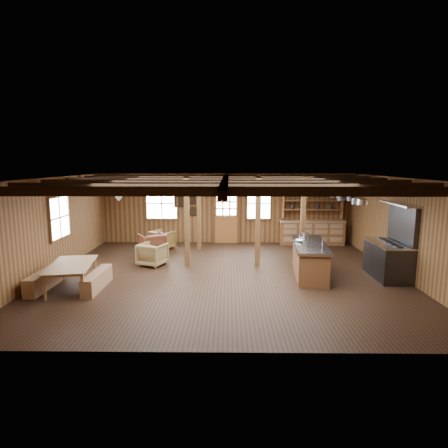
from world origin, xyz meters
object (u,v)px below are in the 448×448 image
(kitchen_island, at_px, (310,259))
(commercial_range, at_px, (390,254))
(armchair_a, at_px, (152,244))
(armchair_c, at_px, (153,254))
(armchair_b, at_px, (162,240))
(dining_table, at_px, (73,276))

(kitchen_island, xyz_separation_m, commercial_range, (2.22, -0.19, 0.19))
(armchair_a, height_order, armchair_c, armchair_a)
(commercial_range, height_order, armchair_b, commercial_range)
(commercial_range, relative_size, armchair_c, 2.68)
(commercial_range, relative_size, armchair_b, 2.73)
(dining_table, xyz_separation_m, armchair_c, (1.60, 2.23, 0.03))
(commercial_range, height_order, armchair_c, commercial_range)
(commercial_range, height_order, dining_table, commercial_range)
(commercial_range, bearing_deg, dining_table, -173.01)
(dining_table, height_order, armchair_c, armchair_c)
(kitchen_island, relative_size, dining_table, 1.40)
(dining_table, distance_m, armchair_b, 4.76)
(commercial_range, bearing_deg, armchair_a, 160.54)
(armchair_a, distance_m, armchair_b, 0.93)
(kitchen_island, distance_m, commercial_range, 2.23)
(armchair_a, bearing_deg, commercial_range, 130.28)
(armchair_b, bearing_deg, commercial_range, -174.12)
(kitchen_island, xyz_separation_m, armchair_a, (-5.03, 2.37, -0.09))
(kitchen_island, bearing_deg, armchair_c, 174.15)
(dining_table, relative_size, armchair_b, 2.38)
(dining_table, relative_size, armchair_a, 2.17)
(kitchen_island, bearing_deg, armchair_a, 160.72)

